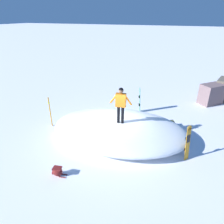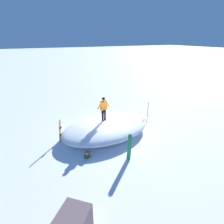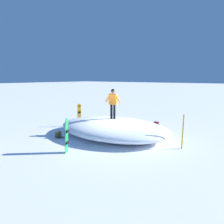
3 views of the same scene
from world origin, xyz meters
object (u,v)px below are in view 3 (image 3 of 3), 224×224
(backpack_near, at_px, (157,124))
(trail_marker_pole, at_px, (183,131))
(snowboarder_standing, at_px, (113,101))
(backpack_far, at_px, (58,135))
(snowboard_primary_upright, at_px, (67,135))
(snowboard_secondary_upright, at_px, (79,115))

(backpack_near, xyz_separation_m, trail_marker_pole, (-2.72, 3.15, 0.71))
(backpack_near, relative_size, trail_marker_pole, 0.36)
(snowboarder_standing, bearing_deg, backpack_far, 47.43)
(snowboard_primary_upright, relative_size, backpack_far, 2.86)
(snowboard_secondary_upright, xyz_separation_m, trail_marker_pole, (-7.30, 0.09, 0.06))
(snowboarder_standing, bearing_deg, trail_marker_pole, -177.96)
(snowboard_secondary_upright, bearing_deg, snowboarder_standing, 175.69)
(trail_marker_pole, bearing_deg, snowboard_secondary_upright, -0.72)
(trail_marker_pole, bearing_deg, backpack_far, 21.89)
(backpack_far, xyz_separation_m, trail_marker_pole, (-6.33, -2.54, 0.73))
(snowboard_primary_upright, height_order, backpack_far, snowboard_primary_upright)
(snowboard_primary_upright, distance_m, backpack_far, 2.59)
(backpack_near, height_order, trail_marker_pole, trail_marker_pole)
(snowboarder_standing, bearing_deg, snowboard_primary_upright, 90.13)
(snowboard_primary_upright, xyz_separation_m, snowboard_secondary_upright, (3.18, -3.81, -0.01))
(backpack_near, bearing_deg, trail_marker_pole, 130.79)
(snowboard_secondary_upright, height_order, backpack_near, snowboard_secondary_upright)
(snowboard_secondary_upright, xyz_separation_m, backpack_near, (-4.58, -3.06, -0.65))
(backpack_near, bearing_deg, backpack_far, 57.66)
(backpack_far, relative_size, trail_marker_pole, 0.34)
(snowboard_primary_upright, distance_m, backpack_near, 7.05)
(trail_marker_pole, bearing_deg, snowboard_primary_upright, 42.11)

